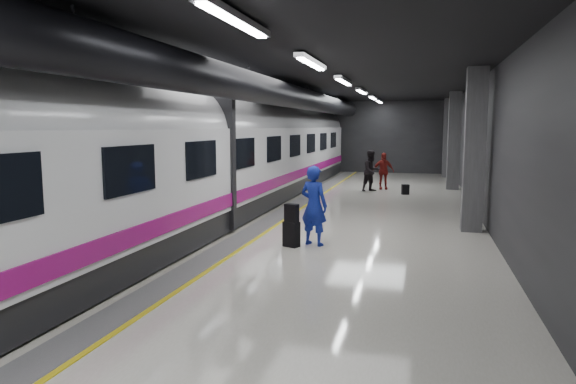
% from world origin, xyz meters
% --- Properties ---
extents(ground, '(40.00, 40.00, 0.00)m').
position_xyz_m(ground, '(0.00, 0.00, 0.00)').
color(ground, silver).
rests_on(ground, ground).
extents(platform_hall, '(10.02, 40.02, 4.51)m').
position_xyz_m(platform_hall, '(-0.29, 0.96, 3.54)').
color(platform_hall, black).
rests_on(platform_hall, ground).
extents(train, '(3.05, 38.00, 4.05)m').
position_xyz_m(train, '(-3.25, -0.00, 2.07)').
color(train, black).
rests_on(train, ground).
extents(traveler_main, '(0.83, 0.68, 1.96)m').
position_xyz_m(traveler_main, '(0.64, -0.83, 0.98)').
color(traveler_main, '#1723AF').
rests_on(traveler_main, ground).
extents(suitcase_main, '(0.44, 0.37, 0.62)m').
position_xyz_m(suitcase_main, '(0.15, -1.15, 0.31)').
color(suitcase_main, black).
rests_on(suitcase_main, ground).
extents(shoulder_bag, '(0.37, 0.28, 0.44)m').
position_xyz_m(shoulder_bag, '(0.17, -1.19, 0.84)').
color(shoulder_bag, black).
rests_on(shoulder_bag, suitcase_main).
extents(traveler_far_a, '(1.14, 1.13, 1.86)m').
position_xyz_m(traveler_far_a, '(0.97, 10.19, 0.93)').
color(traveler_far_a, black).
rests_on(traveler_far_a, ground).
extents(traveler_far_b, '(1.06, 0.60, 1.70)m').
position_xyz_m(traveler_far_b, '(1.41, 11.14, 0.85)').
color(traveler_far_b, maroon).
rests_on(traveler_far_b, ground).
extents(suitcase_far, '(0.35, 0.28, 0.44)m').
position_xyz_m(suitcase_far, '(2.50, 9.46, 0.22)').
color(suitcase_far, black).
rests_on(suitcase_far, ground).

